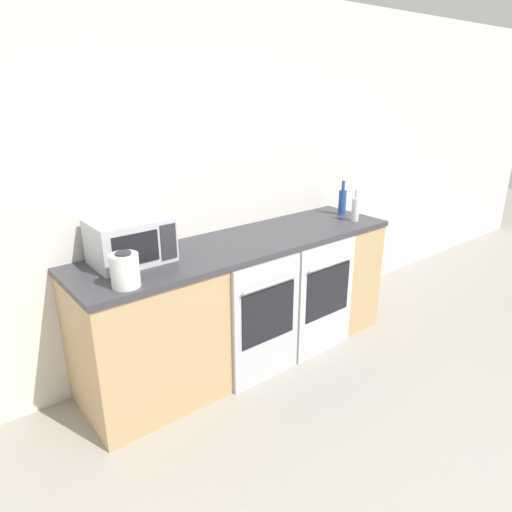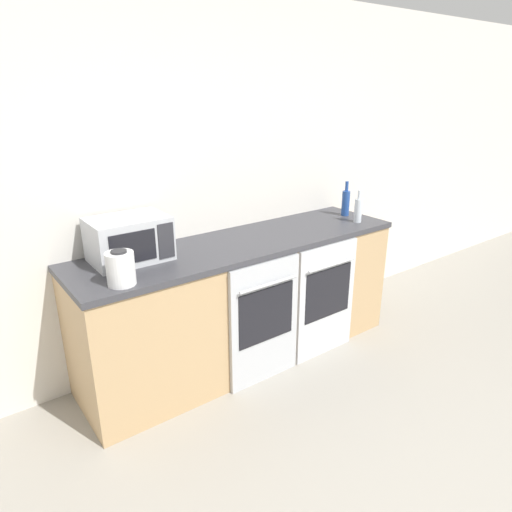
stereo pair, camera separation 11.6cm
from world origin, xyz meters
name	(u,v)px [view 2 (the right image)]	position (x,y,z in m)	size (l,w,h in m)	color
wall_back	(215,182)	(0.00, 2.49, 1.30)	(10.00, 0.06, 2.60)	silver
counter_back	(244,300)	(0.00, 2.14, 0.47)	(2.46, 0.67, 0.93)	tan
oven_left	(265,322)	(-0.06, 1.80, 0.45)	(0.56, 0.06, 0.89)	#B7BABF
oven_right	(326,300)	(0.52, 1.80, 0.45)	(0.56, 0.06, 0.89)	silver
microwave	(129,239)	(-0.78, 2.25, 1.07)	(0.47, 0.34, 0.28)	#B7BABF
bottle_blue	(346,202)	(1.09, 2.19, 1.05)	(0.07, 0.07, 0.29)	#234793
bottle_clear	(358,210)	(1.01, 1.98, 1.04)	(0.06, 0.06, 0.26)	silver
kettle	(121,268)	(-0.97, 1.92, 1.03)	(0.16, 0.16, 0.20)	white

